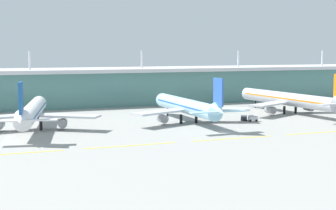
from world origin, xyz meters
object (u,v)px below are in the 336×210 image
Objects in this scene: airliner_middle at (187,106)px; airliner_far at (288,99)px; safety_cone_left_wingtip at (328,117)px; safety_cone_nose_front at (316,116)px; pushback_tug at (244,118)px; baggage_cart at (253,118)px; airliner_near at (32,112)px.

airliner_middle is 54.18m from airliner_far.
safety_cone_nose_front is at bearing 131.43° from safety_cone_left_wingtip.
airliner_far is 14.13× the size of pushback_tug.
baggage_cart reaches higher than safety_cone_nose_front.
airliner_near is 111.68m from airliner_far.
airliner_near is at bearing 176.55° from pushback_tug.
safety_cone_left_wingtip and safety_cone_nose_front have the same top height.
pushback_tug is at bearing 176.09° from safety_cone_nose_front.
airliner_far is at bearing 11.42° from airliner_middle.
baggage_cart is 34.39m from safety_cone_left_wingtip.
safety_cone_nose_front is (33.05, -2.26, -0.75)m from pushback_tug.
safety_cone_left_wingtip is at bearing -7.17° from airliner_middle.
baggage_cart is at bearing -148.99° from airliner_far.
baggage_cart is at bearing 176.61° from safety_cone_left_wingtip.
pushback_tug is (24.06, -1.71, -5.35)m from airliner_middle.
airliner_far is at bearing 111.49° from safety_cone_left_wingtip.
safety_cone_left_wingtip is at bearing -48.57° from safety_cone_nose_front.
airliner_near and airliner_far have the same top height.
baggage_cart reaches higher than pushback_tug.
airliner_far reaches higher than pushback_tug.
airliner_far is at bearing 105.28° from safety_cone_nose_front.
pushback_tug is 7.16× the size of safety_cone_left_wingtip.
airliner_middle is 27.09m from baggage_cart.
airliner_near is at bearing -176.17° from airliner_far.
airliner_middle reaches higher than baggage_cart.
airliner_middle is 57.58m from safety_cone_nose_front.
pushback_tug reaches higher than safety_cone_nose_front.
safety_cone_nose_front is (-3.20, 3.62, 0.00)m from safety_cone_left_wingtip.
baggage_cart is 5.66× the size of safety_cone_nose_front.
pushback_tug is at bearing -156.81° from airliner_far.
airliner_near is 58.42m from airliner_middle.
safety_cone_left_wingtip is 4.83m from safety_cone_nose_front.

